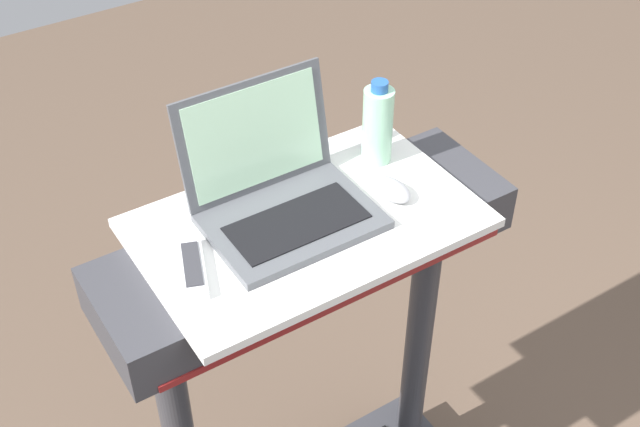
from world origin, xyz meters
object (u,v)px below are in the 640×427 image
(laptop, at_px, (280,193))
(tv_remote, at_px, (193,268))
(computer_mouse, at_px, (391,189))
(water_bottle, at_px, (378,124))

(laptop, distance_m, tv_remote, 0.24)
(computer_mouse, height_order, water_bottle, water_bottle)
(water_bottle, xyz_separation_m, tv_remote, (-0.50, -0.11, -0.08))
(computer_mouse, bearing_deg, laptop, 152.33)
(water_bottle, relative_size, tv_remote, 1.18)
(tv_remote, bearing_deg, laptop, 15.26)
(tv_remote, bearing_deg, water_bottle, 12.30)
(computer_mouse, relative_size, tv_remote, 0.60)
(computer_mouse, xyz_separation_m, water_bottle, (0.05, 0.12, 0.07))
(water_bottle, distance_m, tv_remote, 0.52)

